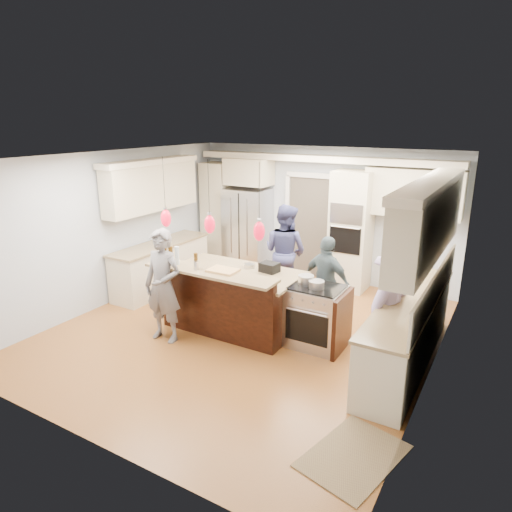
{
  "coord_description": "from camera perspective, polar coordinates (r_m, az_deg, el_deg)",
  "views": [
    {
      "loc": [
        3.46,
        -5.57,
        3.23
      ],
      "look_at": [
        0.0,
        0.35,
        1.15
      ],
      "focal_mm": 32.0,
      "sensor_mm": 36.0,
      "label": 1
    }
  ],
  "objects": [
    {
      "name": "ground_plane",
      "position": [
        7.31,
        -1.4,
        -9.36
      ],
      "size": [
        6.0,
        6.0,
        0.0
      ],
      "primitive_type": "plane",
      "color": "#A1602C",
      "rests_on": "ground"
    },
    {
      "name": "room_shell",
      "position": [
        6.7,
        -1.51,
        4.72
      ],
      "size": [
        5.54,
        6.04,
        2.72
      ],
      "color": "#B2BCC6",
      "rests_on": "ground"
    },
    {
      "name": "refrigerator",
      "position": [
        9.89,
        -1.06,
        3.25
      ],
      "size": [
        0.9,
        0.7,
        1.8
      ],
      "primitive_type": "cube",
      "color": "#B7B7BC",
      "rests_on": "ground"
    },
    {
      "name": "oven_column",
      "position": [
        8.91,
        11.77,
        3.03
      ],
      "size": [
        0.72,
        0.69,
        2.3
      ],
      "color": "beige",
      "rests_on": "ground"
    },
    {
      "name": "back_upper_cabinets",
      "position": [
        9.46,
        3.49,
        7.35
      ],
      "size": [
        5.3,
        0.61,
        2.54
      ],
      "color": "beige",
      "rests_on": "ground"
    },
    {
      "name": "right_counter_run",
      "position": [
        6.34,
        19.26,
        -4.17
      ],
      "size": [
        0.64,
        3.1,
        2.51
      ],
      "color": "beige",
      "rests_on": "ground"
    },
    {
      "name": "left_cabinets",
      "position": [
        8.95,
        -12.16,
        2.43
      ],
      "size": [
        0.64,
        2.3,
        2.51
      ],
      "color": "beige",
      "rests_on": "ground"
    },
    {
      "name": "kitchen_island",
      "position": [
        7.29,
        -2.8,
        -5.28
      ],
      "size": [
        2.1,
        1.46,
        1.12
      ],
      "color": "black",
      "rests_on": "ground"
    },
    {
      "name": "island_range",
      "position": [
        6.76,
        7.73,
        -7.52
      ],
      "size": [
        0.82,
        0.71,
        0.92
      ],
      "color": "#B7B7BC",
      "rests_on": "ground"
    },
    {
      "name": "pendant_lights",
      "position": [
        6.43,
        -5.81,
        3.99
      ],
      "size": [
        1.75,
        0.15,
        1.03
      ],
      "color": "black",
      "rests_on": "ground"
    },
    {
      "name": "person_bar_end",
      "position": [
        6.86,
        -11.53,
        -3.69
      ],
      "size": [
        0.64,
        0.44,
        1.71
      ],
      "primitive_type": "imported",
      "rotation": [
        0.0,
        0.0,
        0.04
      ],
      "color": "slate",
      "rests_on": "ground"
    },
    {
      "name": "person_far_left",
      "position": [
        8.35,
        3.65,
        0.51
      ],
      "size": [
        0.95,
        0.79,
        1.77
      ],
      "primitive_type": "imported",
      "rotation": [
        0.0,
        0.0,
        2.99
      ],
      "color": "navy",
      "rests_on": "ground"
    },
    {
      "name": "person_far_right",
      "position": [
        7.31,
        8.79,
        -3.23
      ],
      "size": [
        0.93,
        0.57,
        1.48
      ],
      "primitive_type": "imported",
      "rotation": [
        0.0,
        0.0,
        2.89
      ],
      "color": "#42545C",
      "rests_on": "ground"
    },
    {
      "name": "person_range_side",
      "position": [
        6.28,
        16.99,
        -6.22
      ],
      "size": [
        0.91,
        1.22,
        1.69
      ],
      "primitive_type": "imported",
      "rotation": [
        0.0,
        0.0,
        1.28
      ],
      "color": "#9481AE",
      "rests_on": "ground"
    },
    {
      "name": "floor_rug",
      "position": [
        5.05,
        12.11,
        -23.24
      ],
      "size": [
        0.97,
        1.23,
        0.01
      ],
      "primitive_type": "cube",
      "rotation": [
        0.0,
        0.0,
        -0.24
      ],
      "color": "olive",
      "rests_on": "ground"
    },
    {
      "name": "water_bottle",
      "position": [
        6.91,
        -9.84,
        0.06
      ],
      "size": [
        0.07,
        0.07,
        0.28
      ],
      "primitive_type": "cylinder",
      "rotation": [
        0.0,
        0.0,
        0.17
      ],
      "color": "silver",
      "rests_on": "kitchen_island"
    },
    {
      "name": "beer_bottle_a",
      "position": [
        7.02,
        -11.36,
        0.19
      ],
      "size": [
        0.08,
        0.08,
        0.26
      ],
      "primitive_type": "cylinder",
      "rotation": [
        0.0,
        0.0,
        -0.21
      ],
      "color": "#452C0C",
      "rests_on": "kitchen_island"
    },
    {
      "name": "beer_bottle_b",
      "position": [
        7.01,
        -10.61,
        0.17
      ],
      "size": [
        0.07,
        0.07,
        0.26
      ],
      "primitive_type": "cylinder",
      "rotation": [
        0.0,
        0.0,
        -0.04
      ],
      "color": "#452C0C",
      "rests_on": "kitchen_island"
    },
    {
      "name": "beer_bottle_c",
      "position": [
        6.7,
        -7.52,
        -0.59
      ],
      "size": [
        0.08,
        0.08,
        0.23
      ],
      "primitive_type": "cylinder",
      "rotation": [
        0.0,
        0.0,
        0.41
      ],
      "color": "#452C0C",
      "rests_on": "kitchen_island"
    },
    {
      "name": "drink_can",
      "position": [
        6.64,
        -7.48,
        -1.19
      ],
      "size": [
        0.08,
        0.08,
        0.13
      ],
      "primitive_type": "cylinder",
      "rotation": [
        0.0,
        0.0,
        0.24
      ],
      "color": "#B7B7BC",
      "rests_on": "kitchen_island"
    },
    {
      "name": "cutting_board",
      "position": [
        6.55,
        -4.15,
        -1.81
      ],
      "size": [
        0.43,
        0.31,
        0.03
      ],
      "primitive_type": "cube",
      "rotation": [
        0.0,
        0.0,
        0.02
      ],
      "color": "tan",
      "rests_on": "kitchen_island"
    },
    {
      "name": "pot_large",
      "position": [
        6.63,
        6.27,
        -2.98
      ],
      "size": [
        0.23,
        0.23,
        0.13
      ],
      "primitive_type": "cylinder",
      "color": "#B7B7BC",
      "rests_on": "island_range"
    },
    {
      "name": "pot_small",
      "position": [
        6.51,
        7.57,
        -3.55
      ],
      "size": [
        0.22,
        0.22,
        0.11
      ],
      "primitive_type": "cylinder",
      "color": "#B7B7BC",
      "rests_on": "island_range"
    }
  ]
}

